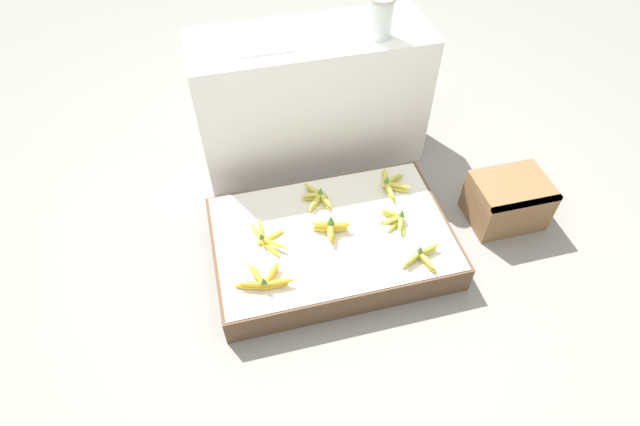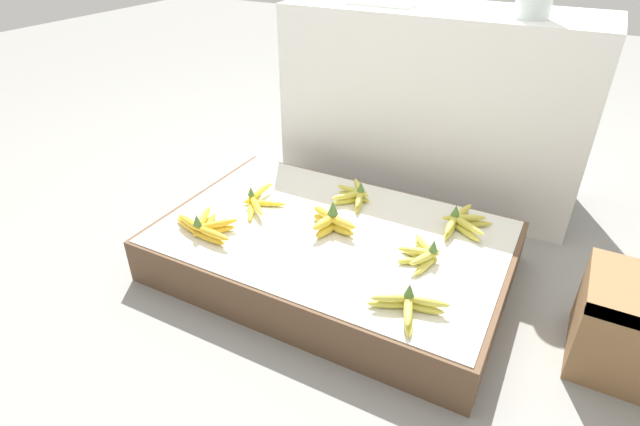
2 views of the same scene
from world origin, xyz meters
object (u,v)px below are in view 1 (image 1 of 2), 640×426
at_px(banana_bunch_middle_midright, 396,220).
at_px(banana_bunch_back_midleft, 317,197).
at_px(glass_jar, 381,16).
at_px(foam_tray_white, 264,46).
at_px(banana_bunch_middle_midleft, 331,227).
at_px(banana_bunch_back_midright, 390,184).
at_px(banana_bunch_front_left, 264,280).
at_px(banana_bunch_middle_left, 266,238).
at_px(banana_bunch_front_midright, 422,257).
at_px(wooden_crate, 507,201).

relative_size(banana_bunch_middle_midright, banana_bunch_back_midleft, 0.93).
distance_m(glass_jar, foam_tray_white, 0.60).
xyz_separation_m(banana_bunch_middle_midleft, banana_bunch_back_midright, (0.39, 0.23, -0.01)).
height_order(banana_bunch_back_midright, foam_tray_white, foam_tray_white).
relative_size(banana_bunch_front_left, banana_bunch_back_midleft, 1.33).
distance_m(banana_bunch_middle_left, foam_tray_white, 0.95).
bearing_deg(banana_bunch_middle_midright, banana_bunch_back_midright, 77.17).
xyz_separation_m(banana_bunch_middle_midleft, banana_bunch_back_midleft, (-0.01, 0.23, -0.01)).
relative_size(banana_bunch_front_midright, banana_bunch_back_midleft, 1.07).
height_order(banana_bunch_front_midright, banana_bunch_middle_midleft, banana_bunch_middle_midleft).
bearing_deg(banana_bunch_middle_midright, banana_bunch_front_midright, -81.04).
height_order(banana_bunch_middle_midleft, foam_tray_white, foam_tray_white).
xyz_separation_m(banana_bunch_front_left, banana_bunch_back_midright, (0.77, 0.45, -0.00)).
bearing_deg(banana_bunch_back_midright, wooden_crate, -19.98).
relative_size(wooden_crate, banana_bunch_middle_left, 1.52).
height_order(banana_bunch_front_left, banana_bunch_back_midright, banana_bunch_front_left).
distance_m(banana_bunch_front_midright, banana_bunch_middle_left, 0.76).
bearing_deg(banana_bunch_middle_left, foam_tray_white, 76.75).
relative_size(banana_bunch_middle_left, glass_jar, 1.23).
height_order(banana_bunch_middle_left, banana_bunch_back_midleft, banana_bunch_back_midleft).
bearing_deg(banana_bunch_front_left, banana_bunch_back_midright, 30.26).
bearing_deg(banana_bunch_back_midright, banana_bunch_back_midleft, 179.70).
bearing_deg(wooden_crate, glass_jar, 129.17).
bearing_deg(banana_bunch_front_midright, wooden_crate, 24.46).
distance_m(banana_bunch_back_midright, foam_tray_white, 0.96).
distance_m(banana_bunch_front_midright, banana_bunch_middle_midright, 0.25).
xyz_separation_m(banana_bunch_front_left, banana_bunch_front_midright, (0.75, -0.05, -0.00)).
relative_size(banana_bunch_middle_left, foam_tray_white, 0.87).
xyz_separation_m(wooden_crate, banana_bunch_middle_midleft, (-0.99, -0.01, 0.07)).
xyz_separation_m(banana_bunch_middle_left, banana_bunch_back_midright, (0.72, 0.20, 0.00)).
distance_m(banana_bunch_back_midleft, foam_tray_white, 0.80).
bearing_deg(banana_bunch_back_midright, banana_bunch_front_left, -149.74).
relative_size(banana_bunch_middle_left, banana_bunch_middle_midright, 1.33).
height_order(wooden_crate, banana_bunch_middle_left, wooden_crate).
bearing_deg(banana_bunch_back_midleft, banana_bunch_middle_midright, -35.53).
bearing_deg(wooden_crate, banana_bunch_front_midright, -155.54).
distance_m(banana_bunch_front_left, banana_bunch_back_midright, 0.89).
bearing_deg(banana_bunch_middle_midleft, wooden_crate, 0.47).
distance_m(banana_bunch_middle_left, banana_bunch_middle_midleft, 0.33).
distance_m(banana_bunch_front_left, foam_tray_white, 1.15).
relative_size(banana_bunch_middle_midleft, banana_bunch_back_midleft, 0.94).
height_order(banana_bunch_front_left, banana_bunch_back_midleft, banana_bunch_front_left).
bearing_deg(banana_bunch_middle_midleft, banana_bunch_back_midright, 29.88).
bearing_deg(banana_bunch_middle_midright, banana_bunch_front_left, -164.19).
xyz_separation_m(banana_bunch_middle_left, glass_jar, (0.75, 0.67, 0.71)).
height_order(banana_bunch_front_left, banana_bunch_middle_left, banana_bunch_front_left).
height_order(banana_bunch_middle_left, banana_bunch_middle_midleft, banana_bunch_middle_midleft).
height_order(wooden_crate, banana_bunch_middle_midleft, banana_bunch_middle_midleft).
bearing_deg(wooden_crate, banana_bunch_back_midleft, 167.63).
bearing_deg(banana_bunch_middle_midleft, banana_bunch_front_midright, -35.80).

